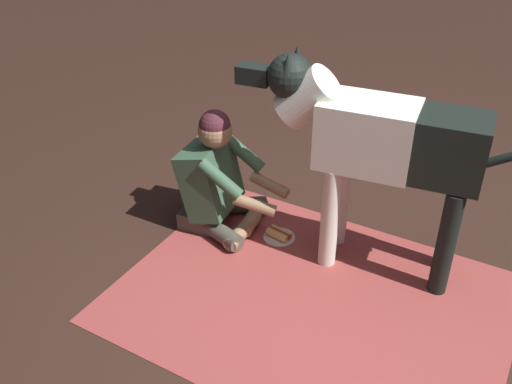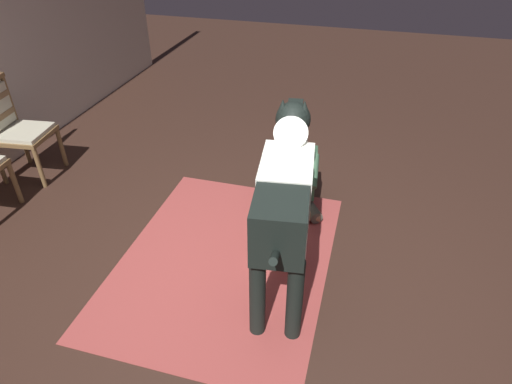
% 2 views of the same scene
% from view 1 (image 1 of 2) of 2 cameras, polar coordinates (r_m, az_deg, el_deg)
% --- Properties ---
extents(ground_plane, '(15.14, 15.14, 0.00)m').
position_cam_1_polar(ground_plane, '(3.39, 11.17, -8.89)').
color(ground_plane, '#36221A').
extents(area_rug, '(2.08, 1.59, 0.01)m').
position_cam_1_polar(area_rug, '(3.24, 5.55, -10.55)').
color(area_rug, '#9B3F3C').
rests_on(area_rug, ground).
extents(person_sitting_on_floor, '(0.70, 0.57, 0.81)m').
position_cam_1_polar(person_sitting_on_floor, '(3.62, -3.85, 1.13)').
color(person_sitting_on_floor, '#4E4E42').
rests_on(person_sitting_on_floor, ground).
extents(large_dog, '(1.54, 0.43, 1.24)m').
position_cam_1_polar(large_dog, '(3.13, 12.02, 4.86)').
color(large_dog, silver).
rests_on(large_dog, ground).
extents(hot_dog_on_plate, '(0.20, 0.20, 0.06)m').
position_cam_1_polar(hot_dog_on_plate, '(3.65, 2.34, -4.28)').
color(hot_dog_on_plate, silver).
rests_on(hot_dog_on_plate, ground).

